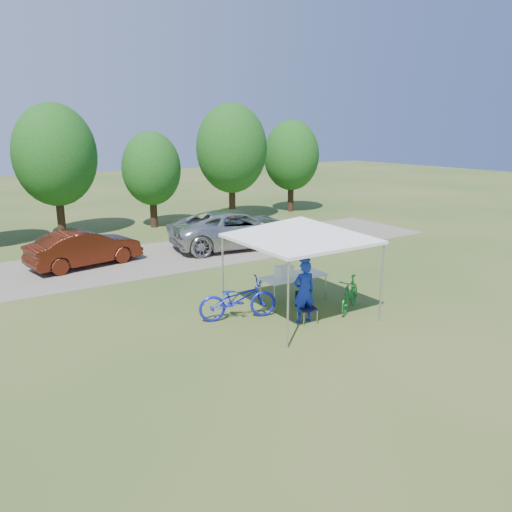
{
  "coord_description": "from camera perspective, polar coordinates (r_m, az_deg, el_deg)",
  "views": [
    {
      "loc": [
        -7.89,
        -10.02,
        4.91
      ],
      "look_at": [
        -0.09,
        2.0,
        1.26
      ],
      "focal_mm": 35.0,
      "sensor_mm": 36.0,
      "label": 1
    }
  ],
  "objects": [
    {
      "name": "cooler",
      "position": [
        14.23,
        3.24,
        -1.78
      ],
      "size": [
        0.48,
        0.33,
        0.35
      ],
      "color": "white",
      "rests_on": "folding_table"
    },
    {
      "name": "folding_table",
      "position": [
        14.49,
        4.32,
        -2.41
      ],
      "size": [
        1.95,
        0.81,
        0.8
      ],
      "color": "white",
      "rests_on": "ground"
    },
    {
      "name": "bike_blue",
      "position": [
        13.24,
        -2.1,
        -4.94
      ],
      "size": [
        2.22,
        1.29,
        1.1
      ],
      "primitive_type": "imported",
      "rotation": [
        0.0,
        0.0,
        1.29
      ],
      "color": "#161EC8",
      "rests_on": "ground"
    },
    {
      "name": "canopy",
      "position": [
        12.96,
        5.16,
        4.19
      ],
      "size": [
        4.53,
        4.53,
        3.0
      ],
      "color": "#A5A5AA",
      "rests_on": "ground"
    },
    {
      "name": "ice_cream_cup",
      "position": [
        14.67,
        5.68,
        -1.94
      ],
      "size": [
        0.07,
        0.07,
        0.05
      ],
      "primitive_type": "cylinder",
      "color": "gold",
      "rests_on": "folding_table"
    },
    {
      "name": "folding_chair",
      "position": [
        13.12,
        5.65,
        -5.47
      ],
      "size": [
        0.51,
        0.53,
        0.84
      ],
      "rotation": [
        0.0,
        0.0,
        -0.22
      ],
      "color": "black",
      "rests_on": "ground"
    },
    {
      "name": "gravel_strip",
      "position": [
        20.28,
        -9.06,
        0.12
      ],
      "size": [
        24.0,
        5.0,
        0.02
      ],
      "primitive_type": "cube",
      "color": "gray",
      "rests_on": "ground"
    },
    {
      "name": "minivan",
      "position": [
        21.2,
        -2.14,
        3.15
      ],
      "size": [
        6.08,
        3.5,
        1.59
      ],
      "primitive_type": "imported",
      "rotation": [
        0.0,
        0.0,
        1.42
      ],
      "color": "beige",
      "rests_on": "gravel_strip"
    },
    {
      "name": "cyclist",
      "position": [
        13.03,
        5.5,
        -4.07
      ],
      "size": [
        0.67,
        0.51,
        1.64
      ],
      "primitive_type": "imported",
      "rotation": [
        0.0,
        0.0,
        2.93
      ],
      "color": "#152CB1",
      "rests_on": "ground"
    },
    {
      "name": "treeline",
      "position": [
        25.28,
        -15.73,
        10.65
      ],
      "size": [
        24.89,
        4.28,
        6.3
      ],
      "color": "#382314",
      "rests_on": "ground"
    },
    {
      "name": "ground",
      "position": [
        13.67,
        4.91,
        -6.82
      ],
      "size": [
        100.0,
        100.0,
        0.0
      ],
      "primitive_type": "plane",
      "color": "#2D5119",
      "rests_on": "ground"
    },
    {
      "name": "bike_green",
      "position": [
        14.1,
        10.7,
        -4.28
      ],
      "size": [
        1.59,
        1.23,
        0.96
      ],
      "primitive_type": "imported",
      "rotation": [
        0.0,
        0.0,
        -1.01
      ],
      "color": "#1C7F2A",
      "rests_on": "ground"
    },
    {
      "name": "sedan",
      "position": [
        19.32,
        -18.99,
        0.87
      ],
      "size": [
        4.24,
        2.15,
        1.33
      ],
      "primitive_type": "imported",
      "rotation": [
        0.0,
        0.0,
        1.76
      ],
      "color": "#48170C",
      "rests_on": "gravel_strip"
    }
  ]
}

